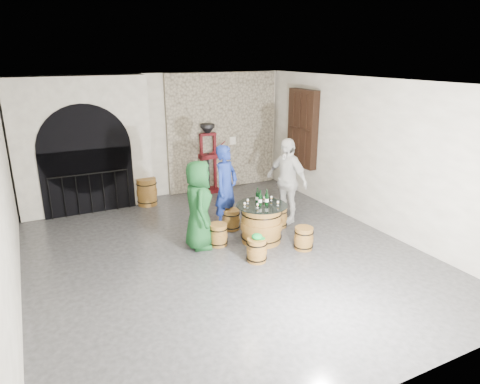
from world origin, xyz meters
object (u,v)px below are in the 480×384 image
person_white (286,181)px  wine_bottle_right (257,197)px  barrel_stool_near_left (257,250)px  wine_bottle_center (267,199)px  wine_bottle_left (260,199)px  barrel_table (261,223)px  person_green (199,205)px  barrel_stool_near_right (304,238)px  barrel_stool_far (231,220)px  side_barrel (147,192)px  corking_press (208,153)px  person_blue (226,187)px  barrel_stool_right (279,217)px  barrel_stool_left (218,235)px

person_white → wine_bottle_right: (-1.07, -0.60, -0.04)m
barrel_stool_near_left → wine_bottle_center: bearing=48.9°
wine_bottle_left → wine_bottle_center: 0.14m
barrel_table → person_white: (1.05, 0.73, 0.57)m
person_green → person_white: 2.30m
barrel_stool_near_right → wine_bottle_right: bearing=125.8°
barrel_stool_far → wine_bottle_left: wine_bottle_left is taller
wine_bottle_center → wine_bottle_right: 0.21m
barrel_table → side_barrel: 3.56m
wine_bottle_left → side_barrel: (-1.43, 3.26, -0.58)m
barrel_stool_near_left → person_white: size_ratio=0.23×
corking_press → barrel_stool_near_left: bearing=-103.6°
barrel_stool_near_left → person_blue: 1.87m
barrel_stool_near_right → wine_bottle_center: bearing=127.4°
barrel_table → barrel_stool_right: barrel_table is taller
barrel_stool_near_right → person_blue: person_blue is taller
barrel_stool_far → side_barrel: 2.68m
wine_bottle_right → person_blue: bearing=108.9°
side_barrel → barrel_table: bearing=-65.4°
person_green → person_blue: 1.12m
person_green → person_white: person_white is taller
person_white → corking_press: bearing=178.5°
person_blue → person_white: person_white is taller
barrel_stool_right → barrel_stool_near_right: (-0.16, -1.19, 0.00)m
barrel_stool_left → side_barrel: 3.07m
barrel_stool_near_left → person_blue: size_ratio=0.24×
barrel_stool_near_right → barrel_stool_near_left: same height
barrel_stool_right → person_white: person_white is taller
barrel_stool_far → wine_bottle_right: wine_bottle_right is taller
barrel_table → barrel_stool_near_left: barrel_table is taller
person_blue → wine_bottle_right: person_blue is taller
barrel_stool_left → person_green: (-0.36, 0.09, 0.66)m
wine_bottle_center → barrel_stool_near_right: bearing=-52.6°
barrel_stool_far → person_blue: size_ratio=0.24×
barrel_stool_far → person_white: 1.52m
barrel_stool_far → person_blue: (-0.05, 0.15, 0.70)m
barrel_stool_far → wine_bottle_right: size_ratio=1.38×
barrel_stool_right → wine_bottle_left: wine_bottle_left is taller
barrel_table → person_white: bearing=34.8°
person_green → side_barrel: 2.97m
barrel_stool_right → wine_bottle_right: (-0.75, -0.37, 0.70)m
person_blue → corking_press: corking_press is taller
wine_bottle_right → barrel_stool_right: bearing=26.4°
barrel_table → wine_bottle_left: size_ratio=3.17×
barrel_stool_left → wine_bottle_left: 1.10m
wine_bottle_right → side_barrel: (-1.46, 3.10, -0.58)m
barrel_stool_far → person_blue: 0.72m
barrel_stool_near_left → person_white: person_white is taller
barrel_table → barrel_stool_near_left: (-0.51, -0.73, -0.17)m
wine_bottle_left → corking_press: corking_press is taller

